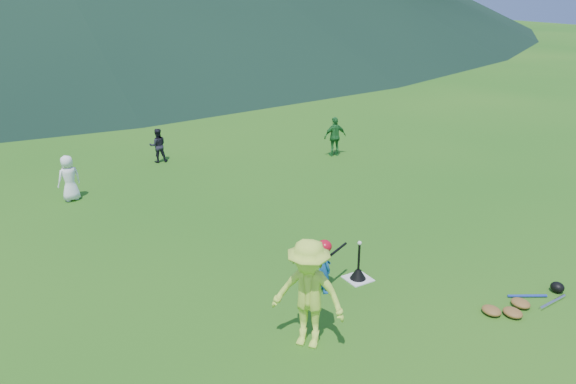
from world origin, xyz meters
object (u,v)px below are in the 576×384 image
object	(u,v)px
adult_coach	(308,294)
fielder_c	(335,137)
fielder_b	(158,145)
batting_tee	(358,273)
home_plate	(358,279)
batter_child	(324,267)
fielder_a	(69,178)
equipment_pile	(521,303)

from	to	relation	value
adult_coach	fielder_c	distance (m)	9.73
fielder_b	batting_tee	bearing A→B (deg)	107.29
fielder_b	home_plate	bearing A→B (deg)	107.29
home_plate	fielder_b	xyz separation A→B (m)	(-0.81, 8.71, 0.50)
batter_child	batting_tee	bearing A→B (deg)	-77.45
fielder_a	batting_tee	distance (m)	7.78
batter_child	fielder_c	bearing A→B (deg)	-24.96
batter_child	fielder_a	bearing A→B (deg)	34.97
adult_coach	batting_tee	size ratio (longest dim) A/B	2.54
adult_coach	fielder_a	xyz separation A→B (m)	(-1.85, 7.99, -0.29)
fielder_a	fielder_b	bearing A→B (deg)	-159.42
adult_coach	fielder_b	bearing A→B (deg)	135.77
fielder_b	fielder_c	distance (m)	5.38
batting_tee	equipment_pile	world-z (taller)	batting_tee
fielder_b	fielder_c	world-z (taller)	fielder_c
adult_coach	equipment_pile	size ratio (longest dim) A/B	0.96
batter_child	batting_tee	world-z (taller)	batter_child
home_plate	batter_child	xyz separation A→B (m)	(-0.77, -0.01, 0.47)
fielder_c	equipment_pile	distance (m)	9.00
fielder_b	equipment_pile	world-z (taller)	fielder_b
adult_coach	equipment_pile	bearing A→B (deg)	36.55
fielder_c	batting_tee	xyz separation A→B (m)	(-4.10, -6.53, -0.48)
batting_tee	equipment_pile	bearing A→B (deg)	-50.31
batter_child	fielder_a	world-z (taller)	fielder_a
home_plate	batter_child	distance (m)	0.90
batter_child	batting_tee	size ratio (longest dim) A/B	1.41
fielder_b	adult_coach	bearing A→B (deg)	95.98
adult_coach	fielder_b	world-z (taller)	adult_coach
home_plate	fielder_c	distance (m)	7.73
adult_coach	batting_tee	xyz separation A→B (m)	(1.85, 1.16, -0.73)
fielder_a	batting_tee	bearing A→B (deg)	105.91
batting_tee	fielder_b	bearing A→B (deg)	95.29
batter_child	fielder_b	world-z (taller)	fielder_b
fielder_a	fielder_c	distance (m)	7.81
home_plate	adult_coach	xyz separation A→B (m)	(-1.85, -1.16, 0.85)
fielder_a	fielder_c	bearing A→B (deg)	165.26
home_plate	adult_coach	bearing A→B (deg)	-147.82
fielder_b	fielder_c	xyz separation A→B (m)	(4.91, -2.19, 0.10)
fielder_c	adult_coach	bearing A→B (deg)	62.15
adult_coach	fielder_a	distance (m)	8.20
equipment_pile	home_plate	bearing A→B (deg)	129.69
fielder_a	equipment_pile	bearing A→B (deg)	108.88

